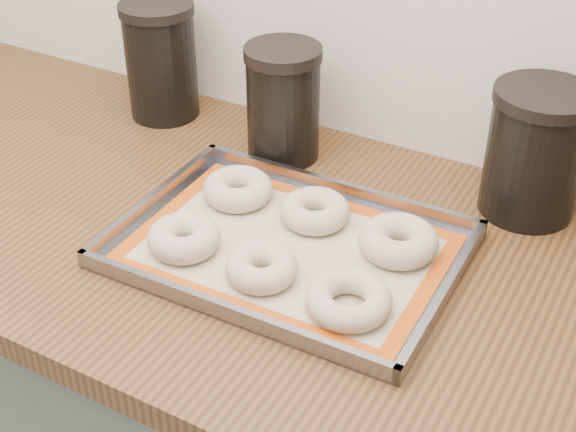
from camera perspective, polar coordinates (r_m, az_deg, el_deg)
The scene contains 12 objects.
countertop at distance 1.17m, azimuth -3.13°, elevation -1.48°, with size 3.06×0.68×0.04m, color brown.
baking_tray at distance 1.10m, azimuth -0.00°, elevation -2.27°, with size 0.47×0.34×0.03m.
baking_mat at distance 1.10m, azimuth 0.00°, elevation -2.35°, with size 0.42×0.30×0.00m.
bagel_front_left at distance 1.10m, azimuth -7.41°, elevation -1.55°, with size 0.10×0.10×0.04m, color beige.
bagel_front_mid at distance 1.04m, azimuth -1.89°, elevation -3.67°, with size 0.10×0.10×0.04m, color beige.
bagel_front_right at distance 1.00m, azimuth 4.33°, elevation -5.96°, with size 0.11×0.11×0.03m, color beige.
bagel_back_left at distance 1.20m, azimuth -3.58°, elevation 1.94°, with size 0.10×0.10×0.04m, color beige.
bagel_back_mid at distance 1.15m, azimuth 1.92°, elevation 0.38°, with size 0.10×0.10×0.04m, color beige.
bagel_back_right at distance 1.10m, azimuth 7.87°, elevation -1.76°, with size 0.11×0.11×0.04m, color beige.
canister_left at distance 1.43m, azimuth -9.03°, elevation 10.89°, with size 0.13×0.13×0.20m.
canister_mid at distance 1.29m, azimuth -0.35°, elevation 8.06°, with size 0.12×0.12×0.19m.
canister_right at distance 1.19m, azimuth 17.17°, elevation 4.37°, with size 0.14×0.14×0.19m.
Camera 1 is at (0.52, 0.88, 1.57)m, focal length 50.00 mm.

